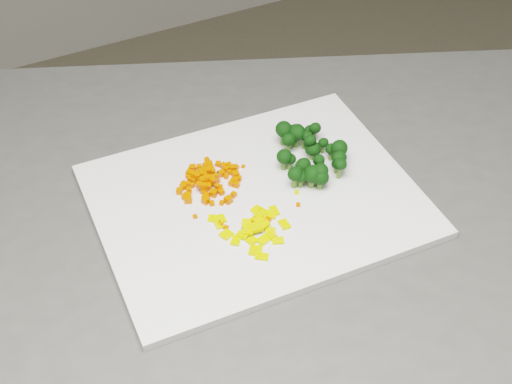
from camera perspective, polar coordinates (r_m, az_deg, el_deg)
name	(u,v)px	position (r m, az deg, el deg)	size (l,w,h in m)	color
cutting_board	(256,200)	(0.97, 0.00, -0.67)	(0.42, 0.33, 0.01)	white
carrot_pile	(209,176)	(0.97, -3.78, 1.27)	(0.09, 0.09, 0.03)	#F14A02
pepper_pile	(248,224)	(0.92, -0.67, -2.56)	(0.11, 0.11, 0.02)	yellow
broccoli_pile	(311,149)	(1.00, 4.41, 3.49)	(0.11, 0.11, 0.05)	black
carrot_cube_0	(211,169)	(1.00, -3.62, 1.84)	(0.01, 0.01, 0.01)	#F14A02
carrot_cube_1	(203,174)	(0.98, -4.24, 1.45)	(0.01, 0.01, 0.01)	#F14A02
carrot_cube_2	(202,172)	(1.00, -4.37, 1.64)	(0.01, 0.01, 0.01)	#F14A02
carrot_cube_3	(234,174)	(0.99, -1.74, 1.42)	(0.01, 0.01, 0.01)	#F14A02
carrot_cube_4	(221,192)	(0.96, -2.80, 0.00)	(0.01, 0.01, 0.01)	#F14A02
carrot_cube_5	(188,199)	(0.96, -5.45, -0.60)	(0.01, 0.01, 0.01)	#F14A02
carrot_cube_6	(218,164)	(1.01, -3.05, 2.25)	(0.01, 0.01, 0.01)	#F14A02
carrot_cube_7	(204,191)	(0.97, -4.18, 0.04)	(0.01, 0.01, 0.01)	#F14A02
carrot_cube_8	(194,178)	(0.99, -4.98, 1.13)	(0.01, 0.01, 0.01)	#F14A02
carrot_cube_9	(207,199)	(0.96, -3.97, -0.56)	(0.01, 0.01, 0.01)	#F14A02
carrot_cube_10	(198,176)	(0.98, -4.69, 1.28)	(0.01, 0.01, 0.01)	#F14A02
carrot_cube_11	(204,181)	(0.97, -4.17, 0.88)	(0.01, 0.01, 0.01)	#F14A02
carrot_cube_12	(226,169)	(1.00, -2.40, 1.83)	(0.01, 0.01, 0.01)	#F14A02
carrot_cube_13	(226,177)	(0.99, -2.39, 1.25)	(0.01, 0.01, 0.01)	#F14A02
carrot_cube_14	(207,162)	(1.01, -3.94, 2.37)	(0.01, 0.01, 0.01)	#F14A02
carrot_cube_15	(237,185)	(0.97, -1.56, 0.60)	(0.01, 0.01, 0.01)	#F14A02
carrot_cube_16	(188,184)	(0.98, -5.45, 0.64)	(0.01, 0.01, 0.01)	#F14A02
carrot_cube_17	(188,197)	(0.96, -5.50, -0.43)	(0.01, 0.01, 0.01)	#F14A02
carrot_cube_18	(184,184)	(0.98, -5.80, 0.66)	(0.01, 0.01, 0.01)	#F14A02
carrot_cube_19	(227,167)	(1.00, -2.33, 2.02)	(0.01, 0.01, 0.01)	#F14A02
carrot_cube_20	(189,173)	(0.99, -5.35, 1.51)	(0.01, 0.01, 0.01)	#F14A02
carrot_cube_21	(195,175)	(0.98, -4.93, 1.38)	(0.01, 0.01, 0.01)	#F14A02
carrot_cube_22	(204,186)	(0.96, -4.20, 0.48)	(0.01, 0.01, 0.01)	#F14A02
carrot_cube_23	(229,172)	(0.99, -2.15, 1.57)	(0.01, 0.01, 0.01)	#F14A02
carrot_cube_24	(212,203)	(0.95, -3.55, -0.90)	(0.01, 0.01, 0.01)	#F14A02
carrot_cube_25	(199,167)	(1.00, -4.57, 2.00)	(0.01, 0.01, 0.01)	#F14A02
carrot_cube_26	(207,179)	(0.98, -3.97, 1.08)	(0.01, 0.01, 0.01)	#F14A02
carrot_cube_27	(212,178)	(0.97, -3.50, 1.15)	(0.01, 0.01, 0.01)	#F14A02
carrot_cube_28	(206,200)	(0.95, -4.04, -0.68)	(0.01, 0.01, 0.01)	#F14A02
carrot_cube_29	(207,179)	(0.97, -3.95, 1.07)	(0.01, 0.01, 0.01)	#F14A02
carrot_cube_30	(210,165)	(1.01, -3.74, 2.19)	(0.01, 0.01, 0.01)	#F14A02
carrot_cube_31	(188,199)	(0.96, -5.47, -0.59)	(0.01, 0.01, 0.01)	#F14A02
carrot_cube_32	(207,160)	(1.02, -3.95, 2.58)	(0.01, 0.01, 0.01)	#F14A02
carrot_cube_33	(213,193)	(0.96, -3.42, -0.10)	(0.01, 0.01, 0.01)	#F14A02
carrot_cube_34	(213,172)	(0.99, -3.47, 1.64)	(0.01, 0.01, 0.01)	#F14A02
carrot_cube_35	(190,179)	(0.99, -5.26, 1.06)	(0.01, 0.01, 0.01)	#F14A02
carrot_cube_36	(217,186)	(0.97, -3.12, 0.46)	(0.01, 0.01, 0.01)	#F14A02
carrot_cube_37	(233,168)	(1.00, -1.89, 1.92)	(0.01, 0.01, 0.01)	#F14A02
carrot_cube_38	(188,196)	(0.96, -5.48, -0.33)	(0.01, 0.01, 0.01)	#F14A02
carrot_cube_39	(207,171)	(1.00, -3.97, 1.69)	(0.01, 0.01, 0.01)	#F14A02
carrot_cube_40	(185,197)	(0.96, -5.69, -0.38)	(0.01, 0.01, 0.01)	#F14A02
carrot_cube_41	(222,173)	(0.99, -2.75, 1.49)	(0.01, 0.01, 0.01)	#F14A02
carrot_cube_42	(228,200)	(0.95, -2.24, -0.64)	(0.01, 0.01, 0.01)	#F14A02
carrot_cube_43	(188,177)	(0.99, -5.45, 1.24)	(0.01, 0.01, 0.01)	#F14A02
carrot_cube_44	(206,195)	(0.96, -3.99, -0.24)	(0.01, 0.01, 0.01)	#F14A02
carrot_cube_45	(220,188)	(0.97, -2.93, 0.30)	(0.01, 0.01, 0.01)	#F14A02
carrot_cube_46	(203,171)	(1.00, -4.27, 1.67)	(0.01, 0.01, 0.01)	#F14A02
carrot_cube_47	(234,195)	(0.96, -1.80, -0.21)	(0.01, 0.01, 0.01)	#F14A02
carrot_cube_48	(200,173)	(0.99, -4.50, 1.56)	(0.01, 0.01, 0.01)	#F14A02
carrot_cube_49	(206,166)	(1.00, -4.04, 2.10)	(0.01, 0.01, 0.01)	#F14A02
carrot_cube_50	(211,169)	(1.00, -3.65, 1.84)	(0.01, 0.01, 0.01)	#F14A02
carrot_cube_51	(222,203)	(0.95, -2.76, -0.88)	(0.01, 0.01, 0.01)	#F14A02
carrot_cube_52	(205,198)	(0.96, -4.09, -0.45)	(0.01, 0.01, 0.01)	#F14A02
carrot_cube_53	(235,181)	(0.98, -1.72, 0.92)	(0.01, 0.01, 0.01)	#F14A02
carrot_cube_54	(179,191)	(0.97, -6.15, 0.07)	(0.01, 0.01, 0.01)	#F14A02
carrot_cube_55	(202,180)	(0.97, -4.32, 0.93)	(0.01, 0.01, 0.01)	#F14A02
carrot_cube_56	(192,185)	(0.98, -5.11, 0.54)	(0.01, 0.01, 0.01)	#F14A02
carrot_cube_57	(216,176)	(0.98, -3.22, 1.29)	(0.01, 0.01, 0.01)	#F14A02
carrot_cube_58	(236,167)	(1.00, -1.61, 2.00)	(0.01, 0.01, 0.01)	#F14A02
carrot_cube_59	(201,175)	(0.98, -4.44, 1.38)	(0.01, 0.01, 0.01)	#F14A02
carrot_cube_60	(184,187)	(0.98, -5.81, 0.43)	(0.01, 0.01, 0.01)	#F14A02
carrot_cube_61	(232,183)	(0.98, -1.97, 0.71)	(0.01, 0.01, 0.01)	#F14A02
carrot_cube_62	(203,174)	(0.98, -4.25, 1.42)	(0.01, 0.01, 0.01)	#F14A02
carrot_cube_63	(200,184)	(0.98, -4.48, 0.61)	(0.01, 0.01, 0.01)	#F14A02
carrot_cube_64	(208,187)	(0.97, -3.87, 0.43)	(0.01, 0.01, 0.01)	#F14A02
carrot_cube_65	(183,187)	(0.98, -5.86, 0.41)	(0.01, 0.01, 0.01)	#F14A02
carrot_cube_66	(217,180)	(0.98, -3.17, 0.93)	(0.01, 0.01, 0.01)	#F14A02
carrot_cube_67	(236,175)	(0.99, -1.63, 1.39)	(0.01, 0.01, 0.01)	#F14A02
carrot_cube_68	(239,179)	(0.98, -1.37, 1.08)	(0.01, 0.01, 0.01)	#F14A02
carrot_cube_69	(189,190)	(0.97, -5.38, 0.14)	(0.01, 0.01, 0.01)	#F14A02
carrot_cube_70	(229,165)	(1.01, -2.18, 2.19)	(0.01, 0.01, 0.01)	#F14A02
carrot_cube_71	(207,171)	(0.98, -3.92, 1.71)	(0.01, 0.01, 0.01)	#F14A02
carrot_cube_72	(193,168)	(1.00, -5.08, 1.92)	(0.01, 0.01, 0.01)	#F14A02
carrot_cube_73	(191,169)	(1.00, -5.25, 1.83)	(0.01, 0.01, 0.01)	#F14A02
carrot_cube_74	(224,166)	(1.00, -2.61, 2.10)	(0.01, 0.01, 0.01)	#F14A02
carrot_cube_75	(194,180)	(0.98, -5.00, 0.95)	(0.01, 0.01, 0.01)	#F14A02
carrot_cube_76	(199,185)	(0.97, -4.56, 0.59)	(0.01, 0.01, 0.01)	#F14A02
carrot_cube_77	(213,181)	(0.97, -3.45, 0.92)	(0.01, 0.01, 0.01)	#F14A02
carrot_cube_78	(204,169)	(1.00, -4.19, 1.84)	(0.01, 0.01, 0.01)	#F14A02
pepper_chunk_0	(242,235)	(0.91, -1.15, -3.46)	(0.02, 0.01, 0.00)	yellow
pepper_chunk_1	(219,219)	(0.93, -2.97, -2.19)	(0.01, 0.02, 0.00)	yellow
pepper_chunk_2	(263,240)	(0.91, 0.60, -3.87)	(0.02, 0.01, 0.00)	yellow
pepper_chunk_3	(264,219)	(0.93, 0.62, -2.14)	(0.02, 0.01, 0.00)	yellow
pepper_chunk_4	(236,241)	(0.90, -1.63, -3.91)	(0.02, 0.01, 0.00)	yellow
pepper_chunk_5	(258,220)	(0.93, 0.20, -2.29)	(0.01, 0.01, 0.00)	yellow
pepper_chunk_6	(262,256)	(0.89, 0.46, -5.16)	(0.01, 0.02, 0.00)	yellow
pepper_chunk_7	(256,209)	(0.94, 0.00, -1.41)	(0.01, 0.01, 0.00)	yellow
pepper_chunk_8	(259,220)	(0.92, 0.23, -2.27)	(0.01, 0.01, 0.00)	yellow
pepper_chunk_9	(284,224)	(0.92, 2.29, -2.60)	(0.02, 0.01, 0.00)	yellow
pepper_chunk_10	(219,225)	(0.92, -2.98, -2.67)	(0.01, 0.01, 0.00)	yellow
pepper_chunk_11	(274,211)	(0.94, 1.47, -1.51)	(0.02, 0.01, 0.00)	yellow
pepper_chunk_12	(255,250)	(0.89, -0.05, -4.69)	(0.02, 0.01, 0.00)	yellow
pepper_chunk_13	(252,223)	(0.93, -0.33, -2.46)	(0.01, 0.01, 0.00)	yellow
pepper_chunk_14	(226,234)	(0.91, -2.38, -3.41)	(0.02, 0.01, 0.00)	yellow
pepper_chunk_15	(252,241)	(0.90, -0.31, -3.92)	(0.01, 0.01, 0.00)	yellow
pepper_chunk_16	(213,218)	(0.93, -3.44, -2.13)	(0.01, 0.01, 0.00)	yellow
pepper_chunk_17	(278,241)	(0.90, 1.76, -3.92)	(0.01, 0.01, 0.00)	yellow
pepper_chunk_18	(246,223)	(0.92, -0.78, -2.52)	(0.01, 0.01, 0.00)	yellow
pepper_chunk_19	(261,212)	(0.94, 0.37, -1.61)	(0.02, 0.02, 0.00)	yellow
pepper_chunk_20	(256,227)	(0.91, -0.02, -2.84)	(0.02, 0.02, 0.00)	yellow
pepper_chunk_21	(250,226)	(0.92, -0.47, -2.76)	(0.01, 0.02, 0.00)	yellow
pepper_chunk_22	(248,229)	(0.91, -0.62, -3.00)	(0.02, 0.01, 0.00)	yellow
pepper_chunk_23	(243,235)	(0.91, -1.07, -3.45)	(0.02, 0.01, 0.00)	yellow
pepper_chunk_24	(255,251)	(0.89, -0.06, -4.71)	(0.02, 0.02, 0.00)	yellow
pepper_chunk_25	(270,232)	(0.91, 1.13, -3.24)	(0.01, 0.01, 0.00)	yellow
pepper_chunk_26	(262,224)	(0.92, 0.49, -2.57)	(0.02, 0.02, 0.00)	yellow
pepper_chunk_27	(271,236)	(0.91, 1.22, -3.52)	(0.01, 0.01, 0.00)	yellow
pepper_chunk_28	(272,215)	(0.94, 1.27, -1.82)	(0.01, 0.01, 0.00)	yellow
pepper_chunk_29	(258,214)	(0.93, 0.16, -1.80)	(0.01, 0.01, 0.00)	yellow
broccoli_floret_0	(292,134)	(1.04, 2.94, 4.70)	(0.02, 0.02, 0.03)	black
broccoli_floret_1	(323,146)	(1.03, 5.36, 3.69)	(0.02, 0.02, 0.02)	black
broccoli_floret_2	(303,140)	(1.03, 3.82, 4.16)	(0.02, 0.02, 0.03)	black
broccoli_floret_3	(307,141)	(1.03, 4.07, 4.11)	(0.02, 0.02, 0.03)	black
broccoli_floret_4	(331,152)	(1.02, 6.02, 3.17)	(0.02, 0.02, 0.03)	black
broccoli_floret_5	(320,176)	(0.97, 5.12, 1.32)	(0.03, 0.03, 0.03)	black
broccoli_floret_6	(283,134)	(1.03, 2.18, 4.65)	(0.03, 0.03, 0.04)	black
broccoli_floret_7	(338,162)	(1.00, 6.60, 2.39)	(0.03, 0.03, 0.03)	black
broccoli_floret_8	(319,163)	(1.00, 5.02, 2.29)	(0.02, 0.02, 0.03)	black
broccoli_floret_9	(312,151)	(1.02, 4.51, 3.28)	(0.03, 0.03, 0.03)	black
broccoli_floret_10	(320,180)	(0.97, 5.16, 0.94)	(0.03, 0.03, 0.03)	black
broccoli_floret_11	(290,162)	(1.00, 2.71, 2.41)	(0.02, 0.02, 0.02)	black
broccoli_floret_12	(290,141)	(1.03, 2.77, 4.12)	(0.03, 0.03, 0.03)	black
broccoli_floret_13	(336,166)	(1.00, 6.43, 2.05)	(0.02, 0.02, 0.02)	black
broccoli_floret_14	(296,136)	(1.03, 3.24, 4.46)	(0.03, 0.03, 0.04)	black
broccoli_floret_15	(309,146)	(1.02, 4.26, 3.66)	(0.02, 0.02, 0.02)	black
broccoli_floret_16	(309,133)	(1.05, 4.30, 4.73)	(0.02, 0.02, 0.02)	black
broccoli_floret_17	(338,153)	(1.01, 6.60, 3.15)	(0.03, 0.03, 0.04)	black
broccoli_floret_18	(284,160)	(0.99, 2.23, 2.55)	(0.03, 0.03, 0.03)	black
broccoli_floret_19	(310,143)	(1.01, 4.33, 3.92)	(0.02, 0.02, 0.02)	black
broccoli_floret_20	(339,169)	(0.99, 6.69, 1.85)	(0.02, 0.02, 0.03)	black
broccoli_floret_21	(314,133)	(1.04, 4.69, 4.75)	(0.02, 0.02, 0.03)	black
broccoli_floret_22	(285,136)	(1.04, 2.37, 4.51)	(0.02, 0.02, 0.03)	black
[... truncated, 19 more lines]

